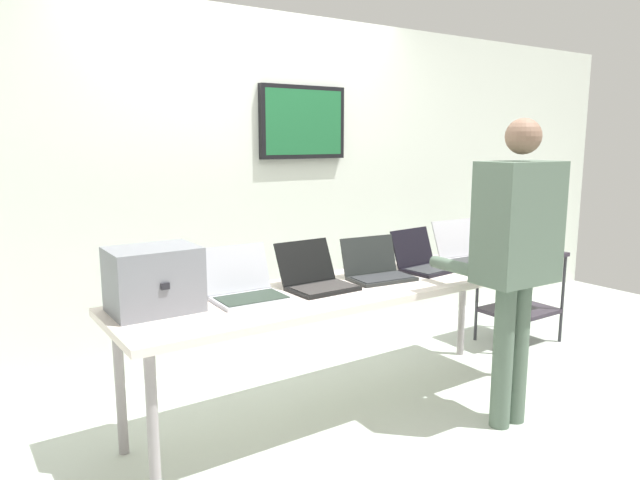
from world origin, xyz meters
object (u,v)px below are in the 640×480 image
(storage_cart, at_px, (521,282))
(person, at_px, (516,245))
(laptop_station_3, at_px, (424,261))
(laptop_station_1, at_px, (316,278))
(laptop_station_0, at_px, (245,287))
(workbench, at_px, (349,294))
(laptop_station_4, at_px, (467,252))
(equipment_box, at_px, (154,279))
(laptop_station_2, at_px, (377,269))

(storage_cart, bearing_deg, person, -145.13)
(laptop_station_3, bearing_deg, laptop_station_1, 179.95)
(laptop_station_0, distance_m, storage_cart, 2.45)
(workbench, distance_m, laptop_station_4, 1.07)
(person, bearing_deg, laptop_station_0, 150.51)
(equipment_box, bearing_deg, laptop_station_0, -5.23)
(laptop_station_2, xyz_separation_m, laptop_station_3, (0.40, 0.02, 0.00))
(laptop_station_1, bearing_deg, equipment_box, 175.28)
(laptop_station_2, relative_size, laptop_station_4, 1.01)
(workbench, xyz_separation_m, laptop_station_3, (0.63, 0.05, 0.11))
(laptop_station_0, relative_size, storage_cart, 0.52)
(laptop_station_2, bearing_deg, laptop_station_3, 2.21)
(laptop_station_0, relative_size, laptop_station_3, 1.01)
(equipment_box, relative_size, storage_cart, 0.58)
(workbench, xyz_separation_m, laptop_station_2, (0.24, 0.04, 0.11))
(storage_cart, bearing_deg, equipment_box, -178.58)
(person, relative_size, storage_cart, 2.35)
(laptop_station_1, xyz_separation_m, laptop_station_3, (0.82, -0.00, 0.00))
(workbench, distance_m, laptop_station_0, 0.62)
(laptop_station_2, distance_m, laptop_station_3, 0.40)
(laptop_station_4, xyz_separation_m, storage_cart, (0.75, 0.11, -0.34))
(laptop_station_2, relative_size, storage_cart, 0.55)
(workbench, distance_m, laptop_station_3, 0.65)
(laptop_station_4, bearing_deg, workbench, -175.49)
(equipment_box, distance_m, laptop_station_4, 2.14)
(laptop_station_0, distance_m, laptop_station_3, 1.24)
(workbench, bearing_deg, laptop_station_4, 4.51)
(person, bearing_deg, workbench, 135.84)
(laptop_station_0, height_order, laptop_station_4, laptop_station_4)
(laptop_station_3, height_order, person, person)
(workbench, bearing_deg, equipment_box, 173.25)
(workbench, xyz_separation_m, laptop_station_0, (-0.61, 0.08, 0.11))
(workbench, height_order, laptop_station_2, laptop_station_2)
(workbench, height_order, storage_cart, workbench)
(laptop_station_1, height_order, laptop_station_4, laptop_station_4)
(person, bearing_deg, laptop_station_4, 58.90)
(person, height_order, storage_cart, person)
(storage_cart, bearing_deg, laptop_station_3, -173.00)
(laptop_station_3, height_order, laptop_station_4, laptop_station_4)
(equipment_box, distance_m, laptop_station_1, 0.89)
(laptop_station_1, bearing_deg, laptop_station_4, 1.39)
(laptop_station_0, bearing_deg, laptop_station_1, -4.16)
(workbench, height_order, laptop_station_4, laptop_station_4)
(equipment_box, relative_size, laptop_station_4, 1.06)
(workbench, bearing_deg, laptop_station_1, 163.93)
(laptop_station_0, xyz_separation_m, storage_cart, (2.42, 0.11, -0.34))
(laptop_station_1, height_order, person, person)
(person, bearing_deg, laptop_station_1, 140.74)
(laptop_station_1, xyz_separation_m, laptop_station_4, (1.25, 0.03, 0.00))
(equipment_box, xyz_separation_m, laptop_station_3, (1.70, -0.07, -0.10))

